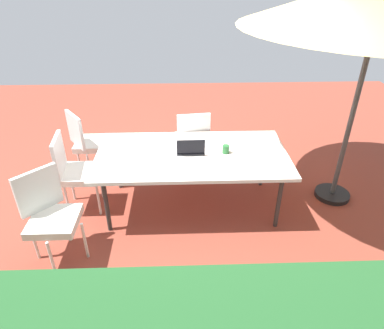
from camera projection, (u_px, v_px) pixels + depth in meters
The scene contains 9 objects.
ground_plane at pixel (192, 205), 4.39m from camera, with size 10.00×10.00×0.02m, color brown.
dining_table at pixel (192, 157), 4.02m from camera, with size 2.23×1.16×0.75m.
patio_umbrella at pixel (381, 2), 3.34m from camera, with size 2.81×2.81×2.58m.
chair_south at pixel (192, 139), 4.76m from camera, with size 0.47×0.48×0.98m.
chair_northeast at pixel (50, 213), 3.37m from camera, with size 0.59×0.59×0.98m.
chair_east at pixel (75, 170), 4.07m from camera, with size 0.48×0.47×0.98m.
chair_southeast at pixel (88, 141), 4.71m from camera, with size 0.58×0.58×0.98m.
laptop at pixel (191, 150), 3.98m from camera, with size 0.32×0.25×0.21m.
cup at pixel (226, 149), 3.99m from camera, with size 0.08×0.08×0.10m, color #286B33.
Camera 1 is at (0.12, 3.49, 2.70)m, focal length 32.16 mm.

